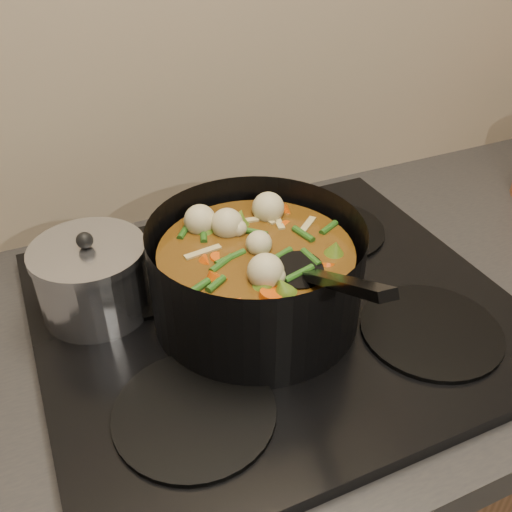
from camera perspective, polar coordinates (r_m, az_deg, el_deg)
name	(u,v)px	position (r m, az deg, el deg)	size (l,w,h in m)	color
counter	(270,502)	(1.14, 1.37, -23.35)	(2.64, 0.64, 0.91)	brown
stovetop	(274,310)	(0.78, 1.85, -5.41)	(0.62, 0.54, 0.03)	black
stockpot	(256,276)	(0.73, 0.03, -1.97)	(0.33, 0.40, 0.20)	black
saucepan	(93,278)	(0.77, -16.03, -2.18)	(0.15, 0.15, 0.12)	silver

